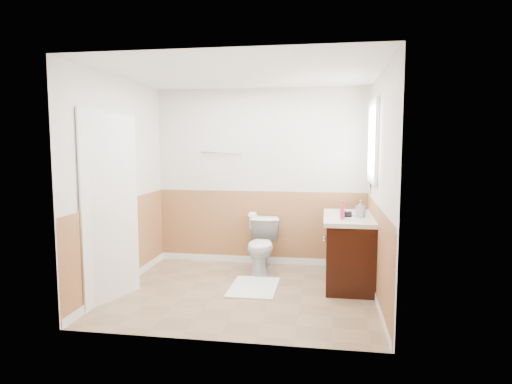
% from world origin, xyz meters
% --- Properties ---
extents(floor, '(3.00, 3.00, 0.00)m').
position_xyz_m(floor, '(0.00, 0.00, 0.00)').
color(floor, '#8C7051').
rests_on(floor, ground).
extents(ceiling, '(3.00, 3.00, 0.00)m').
position_xyz_m(ceiling, '(0.00, 0.00, 2.50)').
color(ceiling, white).
rests_on(ceiling, floor).
extents(wall_back, '(3.00, 0.00, 3.00)m').
position_xyz_m(wall_back, '(0.00, 1.30, 1.25)').
color(wall_back, silver).
rests_on(wall_back, floor).
extents(wall_front, '(3.00, 0.00, 3.00)m').
position_xyz_m(wall_front, '(0.00, -1.30, 1.25)').
color(wall_front, silver).
rests_on(wall_front, floor).
extents(wall_left, '(0.00, 3.00, 3.00)m').
position_xyz_m(wall_left, '(-1.50, 0.00, 1.25)').
color(wall_left, silver).
rests_on(wall_left, floor).
extents(wall_right, '(0.00, 3.00, 3.00)m').
position_xyz_m(wall_right, '(1.50, 0.00, 1.25)').
color(wall_right, silver).
rests_on(wall_right, floor).
extents(wainscot_back, '(3.00, 0.00, 3.00)m').
position_xyz_m(wainscot_back, '(0.00, 1.29, 0.50)').
color(wainscot_back, '#B07646').
rests_on(wainscot_back, floor).
extents(wainscot_front, '(3.00, 0.00, 3.00)m').
position_xyz_m(wainscot_front, '(0.00, -1.29, 0.50)').
color(wainscot_front, '#B07646').
rests_on(wainscot_front, floor).
extents(wainscot_left, '(0.00, 2.60, 2.60)m').
position_xyz_m(wainscot_left, '(-1.49, 0.00, 0.50)').
color(wainscot_left, '#B07646').
rests_on(wainscot_left, floor).
extents(wainscot_right, '(0.00, 2.60, 2.60)m').
position_xyz_m(wainscot_right, '(1.49, 0.00, 0.50)').
color(wainscot_right, '#B07646').
rests_on(wainscot_right, floor).
extents(toilet, '(0.40, 0.70, 0.71)m').
position_xyz_m(toilet, '(0.09, 0.84, 0.35)').
color(toilet, white).
rests_on(toilet, floor).
extents(bath_mat, '(0.55, 0.80, 0.02)m').
position_xyz_m(bath_mat, '(0.09, 0.16, 0.01)').
color(bath_mat, silver).
rests_on(bath_mat, floor).
extents(vanity_cabinet, '(0.55, 1.10, 0.80)m').
position_xyz_m(vanity_cabinet, '(1.21, 0.51, 0.40)').
color(vanity_cabinet, black).
rests_on(vanity_cabinet, floor).
extents(vanity_knob_left, '(0.03, 0.03, 0.03)m').
position_xyz_m(vanity_knob_left, '(0.91, 0.41, 0.55)').
color(vanity_knob_left, silver).
rests_on(vanity_knob_left, vanity_cabinet).
extents(vanity_knob_right, '(0.03, 0.03, 0.03)m').
position_xyz_m(vanity_knob_right, '(0.91, 0.61, 0.55)').
color(vanity_knob_right, silver).
rests_on(vanity_knob_right, vanity_cabinet).
extents(countertop, '(0.60, 1.15, 0.05)m').
position_xyz_m(countertop, '(1.20, 0.51, 0.83)').
color(countertop, silver).
rests_on(countertop, vanity_cabinet).
extents(sink_basin, '(0.36, 0.36, 0.02)m').
position_xyz_m(sink_basin, '(1.21, 0.66, 0.86)').
color(sink_basin, silver).
rests_on(sink_basin, countertop).
extents(faucet, '(0.02, 0.02, 0.14)m').
position_xyz_m(faucet, '(1.39, 0.66, 0.92)').
color(faucet, '#B6B6BD').
rests_on(faucet, countertop).
extents(lotion_bottle, '(0.05, 0.05, 0.22)m').
position_xyz_m(lotion_bottle, '(1.11, 0.22, 0.96)').
color(lotion_bottle, '#C9345B').
rests_on(lotion_bottle, countertop).
extents(soap_dispenser, '(0.12, 0.13, 0.21)m').
position_xyz_m(soap_dispenser, '(1.33, 0.41, 0.95)').
color(soap_dispenser, '#9099A3').
rests_on(soap_dispenser, countertop).
extents(hair_dryer_body, '(0.14, 0.07, 0.07)m').
position_xyz_m(hair_dryer_body, '(1.16, 0.42, 0.89)').
color(hair_dryer_body, black).
rests_on(hair_dryer_body, countertop).
extents(hair_dryer_handle, '(0.03, 0.03, 0.07)m').
position_xyz_m(hair_dryer_handle, '(1.13, 0.38, 0.86)').
color(hair_dryer_handle, black).
rests_on(hair_dryer_handle, countertop).
extents(mirror_panel, '(0.02, 0.35, 0.90)m').
position_xyz_m(mirror_panel, '(1.48, 1.10, 1.55)').
color(mirror_panel, silver).
rests_on(mirror_panel, wall_right).
extents(window_frame, '(0.04, 0.80, 1.00)m').
position_xyz_m(window_frame, '(1.47, 0.59, 1.75)').
color(window_frame, white).
rests_on(window_frame, wall_right).
extents(window_glass, '(0.01, 0.70, 0.90)m').
position_xyz_m(window_glass, '(1.49, 0.59, 1.75)').
color(window_glass, white).
rests_on(window_glass, wall_right).
extents(door, '(0.29, 0.78, 2.04)m').
position_xyz_m(door, '(-1.40, -0.45, 1.02)').
color(door, white).
rests_on(door, wall_left).
extents(door_frame, '(0.02, 0.92, 2.10)m').
position_xyz_m(door_frame, '(-1.48, -0.45, 1.03)').
color(door_frame, white).
rests_on(door_frame, wall_left).
extents(door_knob, '(0.06, 0.06, 0.06)m').
position_xyz_m(door_knob, '(-1.34, -0.12, 0.95)').
color(door_knob, silver).
rests_on(door_knob, door).
extents(towel_bar, '(0.62, 0.02, 0.02)m').
position_xyz_m(towel_bar, '(-0.55, 1.25, 1.60)').
color(towel_bar, silver).
rests_on(towel_bar, wall_back).
extents(tp_holder_bar, '(0.14, 0.02, 0.02)m').
position_xyz_m(tp_holder_bar, '(-0.10, 1.23, 0.70)').
color(tp_holder_bar, silver).
rests_on(tp_holder_bar, wall_back).
extents(tp_roll, '(0.10, 0.11, 0.11)m').
position_xyz_m(tp_roll, '(-0.10, 1.23, 0.70)').
color(tp_roll, white).
rests_on(tp_roll, tp_holder_bar).
extents(tp_sheet, '(0.10, 0.01, 0.16)m').
position_xyz_m(tp_sheet, '(-0.10, 1.23, 0.59)').
color(tp_sheet, white).
rests_on(tp_sheet, tp_roll).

